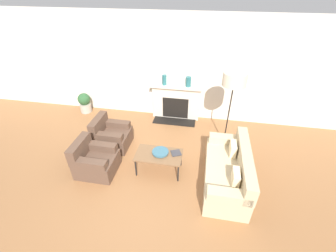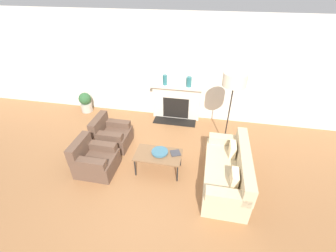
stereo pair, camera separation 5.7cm
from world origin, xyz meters
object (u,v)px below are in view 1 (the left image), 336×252
at_px(couch, 229,171).
at_px(floor_lamp, 234,82).
at_px(armchair_near, 94,161).
at_px(armchair_far, 111,136).
at_px(mantel_vase_left, 164,80).
at_px(book, 176,153).
at_px(mantel_vase_center_left, 188,82).
at_px(bowl, 160,152).
at_px(fireplace, 176,102).
at_px(coffee_table, 159,156).
at_px(potted_plant, 85,102).

bearing_deg(couch, floor_lamp, -178.85).
bearing_deg(armchair_near, armchair_far, 0.00).
relative_size(floor_lamp, mantel_vase_left, 6.67).
xyz_separation_m(book, mantel_vase_center_left, (0.00, 2.20, 0.69)).
bearing_deg(floor_lamp, armchair_near, -151.87).
height_order(couch, mantel_vase_center_left, mantel_vase_center_left).
xyz_separation_m(couch, bowl, (-1.43, 0.14, 0.17)).
relative_size(book, mantel_vase_center_left, 0.94).
xyz_separation_m(armchair_near, armchair_far, (0.00, 0.92, 0.00)).
xyz_separation_m(fireplace, book, (0.33, -2.18, -0.03)).
bearing_deg(coffee_table, potted_plant, 143.03).
bearing_deg(mantel_vase_center_left, fireplace, -177.36).
bearing_deg(bowl, mantel_vase_left, 98.66).
distance_m(coffee_table, bowl, 0.09).
relative_size(book, floor_lamp, 0.14).
height_order(couch, floor_lamp, floor_lamp).
bearing_deg(bowl, fireplace, 90.10).
distance_m(fireplace, armchair_near, 2.89).
relative_size(fireplace, potted_plant, 2.39).
height_order(armchair_near, bowl, armchair_near).
bearing_deg(mantel_vase_left, fireplace, -2.60).
height_order(mantel_vase_center_left, potted_plant, mantel_vase_center_left).
bearing_deg(bowl, armchair_near, -167.84).
bearing_deg(floor_lamp, mantel_vase_left, 148.85).
bearing_deg(armchair_far, floor_lamp, -78.32).
distance_m(floor_lamp, mantel_vase_left, 2.10).
height_order(fireplace, book, fireplace).
bearing_deg(mantel_vase_center_left, mantel_vase_left, 180.00).
xyz_separation_m(coffee_table, book, (0.35, 0.09, 0.05)).
distance_m(armchair_near, floor_lamp, 3.46).
bearing_deg(bowl, floor_lamp, 40.37).
xyz_separation_m(armchair_far, mantel_vase_center_left, (1.72, 1.63, 0.87)).
height_order(couch, mantel_vase_left, mantel_vase_left).
height_order(floor_lamp, mantel_vase_left, floor_lamp).
bearing_deg(coffee_table, armchair_far, 154.09).
bearing_deg(armchair_near, potted_plant, 31.37).
height_order(bowl, mantel_vase_left, mantel_vase_left).
height_order(armchair_near, potted_plant, armchair_near).
xyz_separation_m(mantel_vase_left, mantel_vase_center_left, (0.67, 0.00, -0.00)).
bearing_deg(bowl, potted_plant, 143.87).
distance_m(armchair_near, armchair_far, 0.92).
bearing_deg(mantel_vase_left, floor_lamp, -31.15).
xyz_separation_m(armchair_far, bowl, (1.39, -0.62, 0.20)).
height_order(book, mantel_vase_left, mantel_vase_left).
xyz_separation_m(armchair_near, book, (1.71, 0.35, 0.18)).
relative_size(couch, mantel_vase_center_left, 6.56).
xyz_separation_m(floor_lamp, mantel_vase_center_left, (-1.07, 1.06, -0.51)).
distance_m(armchair_near, coffee_table, 1.39).
relative_size(couch, book, 6.96).
relative_size(couch, mantel_vase_left, 6.38).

